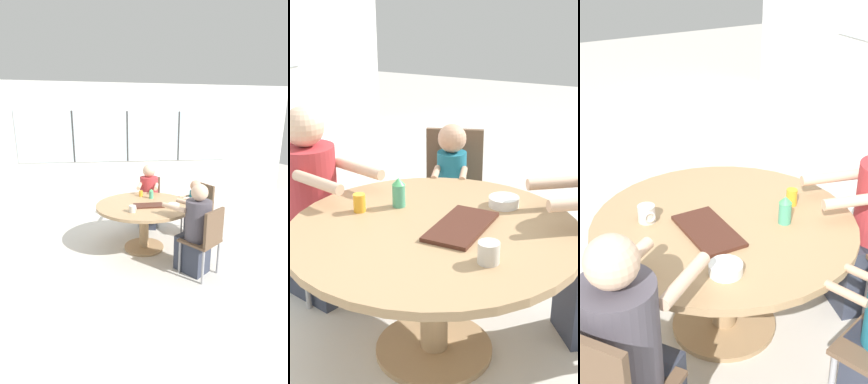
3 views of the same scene
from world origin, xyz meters
TOP-DOWN VIEW (x-y plane):
  - ground_plane at (0.00, 0.00)m, footprint 16.00×16.00m
  - dining_table at (0.00, 0.00)m, footprint 1.40×1.40m
  - person_woman_green_shirt at (0.53, -0.73)m, footprint 0.58×0.64m
  - food_tray_dark at (0.05, -0.12)m, footprint 0.42×0.22m
  - coffee_mug at (-0.20, -0.35)m, footprint 0.10×0.09m
  - sippy_cup at (0.15, 0.28)m, footprint 0.07×0.07m
  - juice_glass at (0.01, 0.42)m, footprint 0.06×0.06m
  - bowl_white_shallow at (0.39, -0.21)m, footprint 0.16×0.16m

SIDE VIEW (x-z plane):
  - ground_plane at x=0.00m, z-range 0.00..0.00m
  - person_woman_green_shirt at x=0.53m, z-range -0.06..1.09m
  - dining_table at x=0.00m, z-range 0.22..0.92m
  - food_tray_dark at x=0.05m, z-range 0.70..0.72m
  - bowl_white_shallow at x=0.39m, z-range 0.70..0.75m
  - coffee_mug at x=-0.20m, z-range 0.70..0.79m
  - juice_glass at x=0.01m, z-range 0.70..0.79m
  - sippy_cup at x=0.15m, z-range 0.70..0.86m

